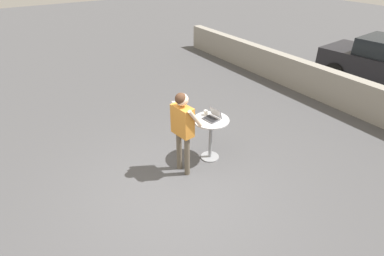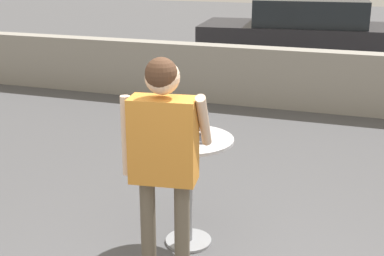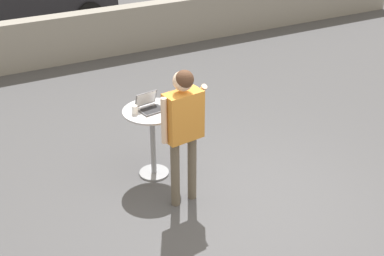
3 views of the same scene
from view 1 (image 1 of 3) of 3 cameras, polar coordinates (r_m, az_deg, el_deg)
name	(u,v)px [view 1 (image 1 of 3)]	position (r m, az deg, el deg)	size (l,w,h in m)	color
ground_plane	(178,193)	(5.79, -2.75, -12.32)	(50.00, 50.00, 0.00)	#4C4C4F
pavement_kerb	(361,99)	(9.35, 29.55, 4.89)	(16.10, 0.35, 0.96)	gray
cafe_table	(211,131)	(6.29, 3.60, -0.52)	(0.75, 0.75, 0.96)	gray
laptop	(212,117)	(6.15, 3.90, 2.14)	(0.35, 0.34, 0.22)	#515156
coffee_mug	(206,113)	(6.29, 2.63, 2.94)	(0.12, 0.08, 0.11)	white
standing_person	(182,123)	(5.64, -1.83, 0.95)	(0.60, 0.43, 1.77)	brown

